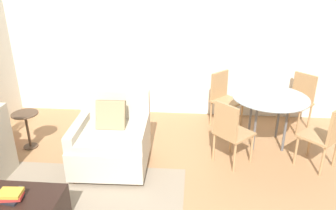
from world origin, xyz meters
TOP-DOWN VIEW (x-y plane):
  - wall_back at (0.00, 3.51)m, footprint 12.00×0.06m
  - armchair at (-0.59, 1.72)m, footprint 0.97×0.96m
  - book_stack at (-1.28, 0.46)m, footprint 0.25×0.19m
  - tv_remote_secondary at (-1.30, 0.59)m, footprint 0.08×0.17m
  - side_table at (-1.93, 2.08)m, footprint 0.37×0.37m
  - dining_table at (1.57, 2.50)m, footprint 1.09×1.09m
  - dining_chair_near_left at (0.96, 1.89)m, footprint 0.59×0.59m
  - dining_chair_near_right at (2.18, 1.89)m, footprint 0.59×0.59m
  - dining_chair_far_left at (0.96, 3.11)m, footprint 0.59×0.59m
  - dining_chair_far_right at (2.18, 3.11)m, footprint 0.59×0.59m

SIDE VIEW (x-z plane):
  - armchair at x=-0.59m, z-range -0.11..0.83m
  - side_table at x=-1.93m, z-range 0.11..0.66m
  - tv_remote_secondary at x=-1.30m, z-range 0.39..0.40m
  - book_stack at x=-1.28m, z-range 0.39..0.48m
  - dining_chair_near_left at x=0.96m, z-range 0.07..0.97m
  - dining_chair_near_right at x=2.18m, z-range 0.07..0.97m
  - dining_chair_far_left at x=0.96m, z-range 0.07..0.97m
  - dining_chair_far_right at x=2.18m, z-range 0.07..0.97m
  - dining_table at x=1.57m, z-range 0.29..1.04m
  - wall_back at x=0.00m, z-range 0.00..2.75m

